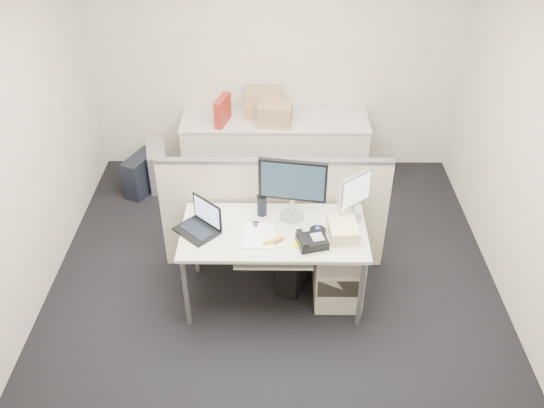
{
  "coord_description": "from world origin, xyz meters",
  "views": [
    {
      "loc": [
        0.02,
        -3.64,
        3.61
      ],
      "look_at": [
        -0.02,
        0.15,
        0.89
      ],
      "focal_mm": 38.0,
      "sensor_mm": 36.0,
      "label": 1
    }
  ],
  "objects_px": {
    "desk": "(274,237)",
    "desk_phone": "(312,242)",
    "laptop": "(196,219)",
    "monitor_main": "(292,190)"
  },
  "relations": [
    {
      "from": "laptop",
      "to": "desk_phone",
      "type": "distance_m",
      "value": 0.94
    },
    {
      "from": "monitor_main",
      "to": "laptop",
      "type": "bearing_deg",
      "value": -156.27
    },
    {
      "from": "desk",
      "to": "monitor_main",
      "type": "xyz_separation_m",
      "value": [
        0.15,
        0.18,
        0.34
      ]
    },
    {
      "from": "desk",
      "to": "desk_phone",
      "type": "height_order",
      "value": "desk_phone"
    },
    {
      "from": "desk",
      "to": "laptop",
      "type": "height_order",
      "value": "laptop"
    },
    {
      "from": "desk",
      "to": "monitor_main",
      "type": "bearing_deg",
      "value": 50.55
    },
    {
      "from": "monitor_main",
      "to": "laptop",
      "type": "relative_size",
      "value": 1.66
    },
    {
      "from": "desk",
      "to": "laptop",
      "type": "bearing_deg",
      "value": -178.15
    },
    {
      "from": "monitor_main",
      "to": "laptop",
      "type": "xyz_separation_m",
      "value": [
        -0.77,
        -0.2,
        -0.15
      ]
    },
    {
      "from": "desk",
      "to": "desk_phone",
      "type": "xyz_separation_m",
      "value": [
        0.3,
        -0.18,
        0.1
      ]
    }
  ]
}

